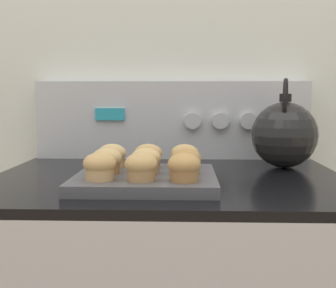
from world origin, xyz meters
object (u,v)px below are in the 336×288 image
muffin_r1_c0 (107,161)px  muffin_r0_c2 (184,167)px  muffin_r1_c1 (146,161)px  muffin_r2_c0 (112,156)px  muffin_r2_c2 (185,156)px  tea_kettle (285,134)px  muffin_r2_c1 (148,156)px  muffin_r0_c1 (141,167)px  muffin_pan (146,179)px  muffin_r1_c2 (186,161)px  muffin_r0_c0 (100,167)px

muffin_r1_c0 → muffin_r0_c2: bearing=-27.0°
muffin_r1_c1 → muffin_r2_c0: size_ratio=1.00×
muffin_r2_c2 → tea_kettle: tea_kettle is taller
muffin_r1_c0 → muffin_r2_c1: (0.08, 0.08, 0.00)m
muffin_r0_c1 → muffin_r1_c0: same height
muffin_pan → muffin_r2_c2: (0.08, 0.08, 0.04)m
muffin_r1_c1 → muffin_r2_c2: size_ratio=1.00×
muffin_pan → muffin_r2_c2: bearing=44.6°
muffin_r1_c1 → muffin_r0_c2: bearing=-47.0°
muffin_r1_c0 → muffin_r0_c1: bearing=-45.3°
muffin_pan → muffin_r1_c2: size_ratio=4.56×
muffin_r0_c0 → muffin_r2_c1: bearing=63.7°
muffin_r0_c1 → muffin_r2_c0: size_ratio=1.00×
muffin_r0_c2 → muffin_r0_c1: bearing=178.6°
muffin_pan → muffin_r1_c0: muffin_r1_c0 is taller
muffin_r1_c0 → muffin_r2_c2: 0.17m
muffin_r1_c1 → muffin_r2_c1: bearing=91.1°
muffin_r0_c1 → muffin_r1_c1: same height
muffin_r0_c2 → muffin_r1_c2: (0.00, 0.08, 0.00)m
muffin_r0_c0 → muffin_r1_c1: 0.11m
muffin_r2_c1 → muffin_r1_c0: bearing=-133.3°
muffin_r0_c2 → muffin_r2_c2: 0.16m
muffin_r1_c1 → muffin_r1_c2: same height
muffin_pan → muffin_r0_c1: (-0.00, -0.08, 0.04)m
muffin_r1_c1 → tea_kettle: (0.32, 0.23, 0.04)m
muffin_r0_c2 → tea_kettle: (0.25, 0.31, 0.04)m
muffin_r0_c2 → muffin_r1_c2: size_ratio=1.00×
muffin_r1_c1 → muffin_r1_c2: bearing=-3.6°
muffin_r0_c1 → tea_kettle: size_ratio=0.28×
muffin_pan → muffin_r0_c2: muffin_r0_c2 is taller
muffin_r0_c1 → muffin_r2_c2: same height
muffin_r2_c0 → muffin_r2_c1: size_ratio=1.00×
muffin_r0_c2 → muffin_r2_c1: 0.18m
muffin_r0_c1 → muffin_r0_c2: bearing=-1.4°
muffin_r0_c2 → muffin_r1_c1: bearing=133.0°
muffin_r0_c2 → muffin_r2_c2: size_ratio=1.00×
muffin_r1_c0 → muffin_r1_c1: size_ratio=1.00×
muffin_r2_c1 → muffin_r2_c2: 0.08m
muffin_r0_c0 → muffin_r1_c2: bearing=24.8°
muffin_r1_c1 → muffin_r1_c2: size_ratio=1.00×
muffin_r0_c0 → muffin_r1_c0: bearing=89.5°
muffin_pan → muffin_r2_c1: (-0.00, 0.08, 0.04)m
muffin_r0_c2 → muffin_r2_c0: 0.22m
muffin_r1_c0 → muffin_r2_c1: same height
muffin_r0_c0 → muffin_r0_c2: bearing=-1.4°
muffin_pan → muffin_r1_c0: bearing=-179.3°
muffin_r2_c2 → muffin_r1_c0: bearing=-153.6°
muffin_r0_c2 → tea_kettle: tea_kettle is taller
tea_kettle → muffin_r2_c1: bearing=-154.5°
muffin_r2_c0 → tea_kettle: 0.43m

